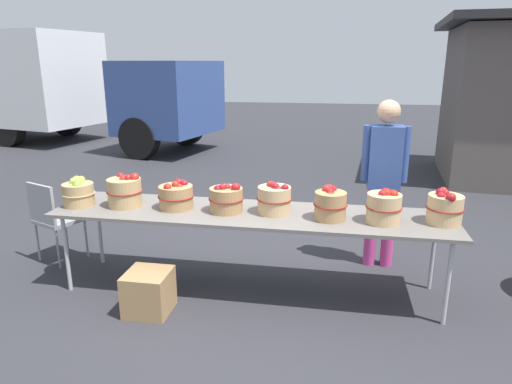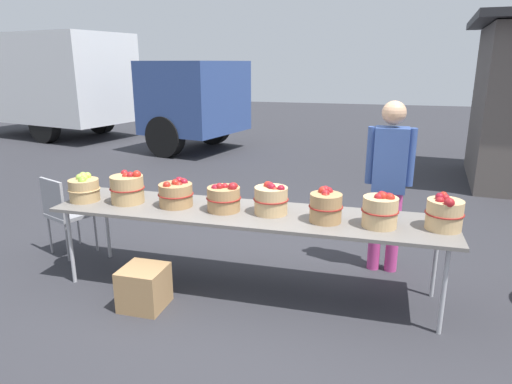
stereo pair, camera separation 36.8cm
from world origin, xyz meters
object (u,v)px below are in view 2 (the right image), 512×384
object	(u,v)px
apple_basket_red_1	(176,194)
produce_crate	(144,287)
vendor_adult	(389,174)
market_table	(247,215)
apple_basket_red_2	(224,198)
apple_basket_green_0	(84,188)
apple_basket_red_3	(271,199)
folding_chair	(64,210)
box_truck	(83,83)
apple_basket_red_0	(127,188)
apple_basket_red_5	(380,210)
apple_basket_red_4	(326,206)
apple_basket_red_6	(444,213)

from	to	relation	value
apple_basket_red_1	produce_crate	distance (m)	0.87
vendor_adult	market_table	bearing A→B (deg)	33.03
apple_basket_red_2	produce_crate	world-z (taller)	apple_basket_red_2
market_table	apple_basket_green_0	size ratio (longest dim) A/B	11.78
apple_basket_green_0	apple_basket_red_2	xyz separation A→B (m)	(1.38, 0.06, -0.00)
apple_basket_red_1	apple_basket_red_3	distance (m)	0.89
folding_chair	produce_crate	distance (m)	1.59
box_truck	produce_crate	distance (m)	9.66
apple_basket_red_0	apple_basket_red_5	xyz separation A→B (m)	(2.29, -0.05, 0.00)
apple_basket_red_3	apple_basket_red_4	xyz separation A→B (m)	(0.48, -0.08, 0.01)
apple_basket_red_0	apple_basket_red_4	distance (m)	1.85
apple_basket_red_4	produce_crate	bearing A→B (deg)	-162.07
apple_basket_red_0	folding_chair	xyz separation A→B (m)	(-0.95, 0.27, -0.38)
market_table	apple_basket_red_5	xyz separation A→B (m)	(1.13, -0.07, 0.17)
apple_basket_red_1	apple_basket_red_5	bearing A→B (deg)	-2.24
apple_basket_red_2	box_truck	bearing A→B (deg)	132.03
market_table	apple_basket_green_0	xyz separation A→B (m)	(-1.59, -0.07, 0.15)
apple_basket_red_2	vendor_adult	size ratio (longest dim) A/B	0.18
apple_basket_red_1	box_truck	bearing A→B (deg)	129.92
apple_basket_red_3	box_truck	bearing A→B (deg)	133.98
folding_chair	apple_basket_green_0	bearing A→B (deg)	170.18
market_table	apple_basket_red_6	xyz separation A→B (m)	(1.61, -0.00, 0.16)
apple_basket_red_4	apple_basket_red_5	bearing A→B (deg)	-1.32
apple_basket_red_2	apple_basket_red_4	bearing A→B (deg)	-2.83
apple_basket_green_0	apple_basket_red_3	xyz separation A→B (m)	(1.80, 0.09, 0.01)
apple_basket_red_0	apple_basket_red_4	xyz separation A→B (m)	(1.85, -0.04, -0.00)
apple_basket_green_0	apple_basket_red_1	size ratio (longest dim) A/B	0.92
vendor_adult	box_truck	bearing A→B (deg)	-38.38
market_table	produce_crate	distance (m)	1.07
apple_basket_green_0	box_truck	distance (m)	8.74
vendor_adult	box_truck	size ratio (longest dim) A/B	0.21
apple_basket_red_6	produce_crate	distance (m)	2.53
apple_basket_red_6	vendor_adult	xyz separation A→B (m)	(-0.42, 0.76, 0.11)
apple_basket_red_1	apple_basket_red_3	xyz separation A→B (m)	(0.89, 0.02, 0.02)
box_truck	folding_chair	distance (m)	8.21
box_truck	apple_basket_red_1	bearing A→B (deg)	-37.23
market_table	apple_basket_red_4	world-z (taller)	apple_basket_red_4
apple_basket_red_3	apple_basket_red_6	bearing A→B (deg)	-0.87
apple_basket_red_5	apple_basket_red_3	bearing A→B (deg)	174.51
apple_basket_red_2	folding_chair	world-z (taller)	apple_basket_red_2
apple_basket_red_3	box_truck	size ratio (longest dim) A/B	0.04
folding_chair	produce_crate	size ratio (longest dim) A/B	2.40
apple_basket_red_1	vendor_adult	xyz separation A→B (m)	(1.87, 0.76, 0.13)
market_table	box_truck	size ratio (longest dim) A/B	0.44
market_table	apple_basket_red_2	size ratio (longest dim) A/B	11.28
apple_basket_red_3	vendor_adult	xyz separation A→B (m)	(0.98, 0.74, 0.11)
market_table	produce_crate	bearing A→B (deg)	-145.15
produce_crate	folding_chair	bearing A→B (deg)	149.88
apple_basket_red_3	folding_chair	size ratio (longest dim) A/B	0.36
apple_basket_red_1	produce_crate	bearing A→B (deg)	-99.03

